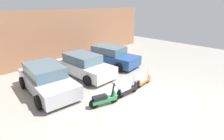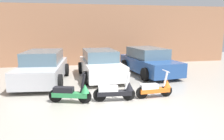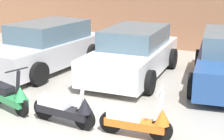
% 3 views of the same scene
% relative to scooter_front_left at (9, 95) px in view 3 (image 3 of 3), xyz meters
% --- Properties ---
extents(scooter_front_left, '(1.48, 0.73, 1.07)m').
position_rel_scooter_front_left_xyz_m(scooter_front_left, '(0.00, 0.00, 0.00)').
color(scooter_front_left, black).
rests_on(scooter_front_left, ground_plane).
extents(scooter_front_right, '(1.53, 0.55, 1.06)m').
position_rel_scooter_front_left_xyz_m(scooter_front_right, '(1.56, -0.10, -0.00)').
color(scooter_front_right, black).
rests_on(scooter_front_right, ground_plane).
extents(scooter_front_center, '(1.46, 0.52, 1.01)m').
position_rel_scooter_front_left_xyz_m(scooter_front_center, '(3.12, -0.01, -0.02)').
color(scooter_front_center, black).
rests_on(scooter_front_center, ground_plane).
extents(car_rear_left, '(2.44, 4.55, 1.49)m').
position_rel_scooter_front_left_xyz_m(car_rear_left, '(-1.29, 3.27, 0.34)').
color(car_rear_left, '#B7B7BC').
rests_on(car_rear_left, ground_plane).
extents(car_rear_center, '(2.19, 4.31, 1.44)m').
position_rel_scooter_front_left_xyz_m(car_rear_center, '(1.54, 3.71, 0.31)').
color(car_rear_center, white).
rests_on(car_rear_center, ground_plane).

